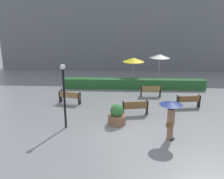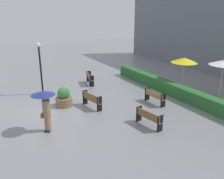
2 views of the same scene
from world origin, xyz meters
The scene contains 12 objects.
ground_plane centered at (0.00, 0.00, 0.00)m, with size 60.00×60.00×0.00m, color gray.
bench_far_right centered at (4.21, 4.00, 0.50)m, with size 1.64×0.58×0.85m.
bench_back_row centered at (1.87, 6.26, 0.50)m, with size 1.61×0.47×0.85m.
bench_mid_center centered at (0.53, 2.47, 0.55)m, with size 1.67×0.61×0.92m.
bench_far_left centered at (-4.03, 4.40, 0.53)m, with size 1.64×0.77×0.89m.
pedestrian_with_umbrella centered at (2.13, -0.69, 1.42)m, with size 1.15×1.15×2.05m.
planter_pot centered at (-0.59, 1.10, 0.52)m, with size 1.03×1.03×1.21m.
lamp_post centered at (-3.44, 0.49, 2.24)m, with size 0.28×0.28×3.62m.
patio_umbrella_yellow centered at (0.64, 9.86, 2.23)m, with size 1.91×1.91×2.42m.
patio_umbrella_white centered at (3.09, 10.95, 2.42)m, with size 1.92×1.92×2.60m.
hedge_strip centered at (0.69, 8.40, 0.42)m, with size 11.92×0.70×0.85m, color #28602D.
building_facade centered at (0.00, 16.00, 4.27)m, with size 28.00×1.20×8.54m, color slate.
Camera 1 is at (-0.24, -12.48, 6.16)m, focal length 40.69 mm.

